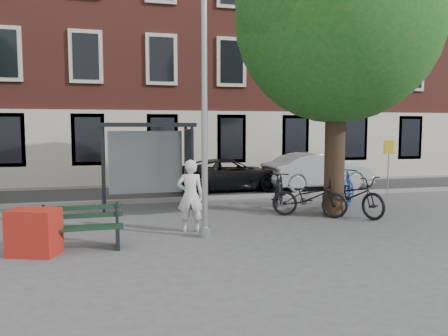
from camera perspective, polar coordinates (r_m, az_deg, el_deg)
name	(u,v)px	position (r m, az deg, el deg)	size (l,w,h in m)	color
ground	(205,237)	(10.04, -2.49, -8.97)	(90.00, 90.00, 0.00)	#4C4C4F
road	(169,193)	(16.83, -7.25, -3.20)	(40.00, 4.00, 0.01)	#28282B
curb_near	(176,199)	(14.86, -6.34, -4.10)	(40.00, 0.25, 0.12)	gray
curb_far	(163,185)	(18.79, -7.97, -2.16)	(40.00, 0.25, 0.12)	gray
building_row	(153,37)	(23.07, -9.28, 16.51)	(30.00, 8.00, 14.00)	brown
lamppost	(205,114)	(9.74, -2.56, 7.12)	(0.28, 0.35, 6.11)	#9EA0A3
tree_right	(341,10)	(12.83, 14.98, 19.29)	(5.76, 5.60, 8.20)	black
bus_shelter	(159,146)	(13.72, -8.45, 2.90)	(2.85, 1.45, 2.62)	#1E2328
painter	(190,196)	(10.41, -4.42, -3.62)	(0.63, 0.41, 1.73)	white
bench	(81,230)	(9.42, -18.20, -7.69)	(1.69, 0.58, 0.87)	#1E2328
bike_a	(309,197)	(12.37, 11.09, -3.79)	(0.72, 2.07, 1.09)	black
bike_b	(342,189)	(13.78, 15.22, -2.61)	(0.59, 2.08, 1.25)	navy
bike_c	(352,195)	(12.81, 16.40, -3.44)	(0.77, 2.20, 1.16)	black
bike_d	(279,190)	(13.59, 7.19, -2.91)	(0.51, 1.82, 1.09)	black
car_dark	(230,175)	(17.29, 0.74, -0.86)	(2.08, 4.52, 1.26)	black
car_silver	(318,171)	(18.11, 12.15, -0.36)	(1.55, 4.45, 1.47)	#A9ACB1
red_stand	(34,232)	(9.30, -23.56, -7.71)	(0.90, 0.60, 0.90)	#A92116
bucket_a	(43,234)	(10.27, -22.53, -8.02)	(0.28, 0.28, 0.36)	silver
notice_sign	(389,156)	(15.71, 20.70, 1.43)	(0.35, 0.07, 2.05)	#9EA0A3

